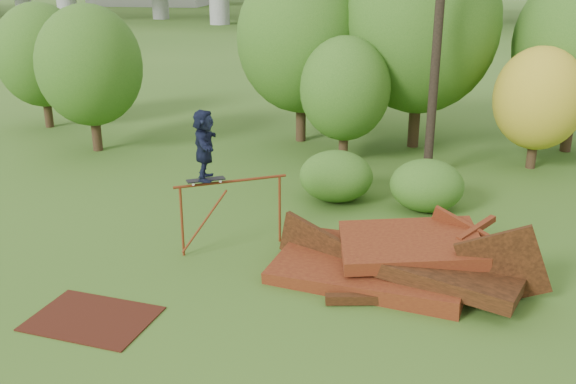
# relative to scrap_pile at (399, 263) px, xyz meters

# --- Properties ---
(ground) EXTENTS (240.00, 240.00, 0.00)m
(ground) POSITION_rel_scrap_pile_xyz_m (-1.69, -1.39, -0.36)
(ground) COLOR #2D5116
(ground) RESTS_ON ground
(scrap_pile) EXTENTS (5.84, 3.45, 1.95)m
(scrap_pile) POSITION_rel_scrap_pile_xyz_m (0.00, 0.00, 0.00)
(scrap_pile) COLOR #49180D
(scrap_pile) RESTS_ON ground
(grind_rail) EXTENTS (2.34, 1.34, 1.70)m
(grind_rail) POSITION_rel_scrap_pile_xyz_m (-3.86, 0.93, 0.86)
(grind_rail) COLOR maroon
(grind_rail) RESTS_ON ground
(skateboard) EXTENTS (0.86, 0.62, 0.09)m
(skateboard) POSITION_rel_scrap_pile_xyz_m (-4.37, 0.65, 1.41)
(skateboard) COLOR black
(skateboard) RESTS_ON grind_rail
(skater) EXTENTS (0.79, 1.54, 1.59)m
(skater) POSITION_rel_scrap_pile_xyz_m (-4.37, 0.65, 2.22)
(skater) COLOR black
(skater) RESTS_ON skateboard
(flat_plate) EXTENTS (2.48, 1.94, 0.03)m
(flat_plate) POSITION_rel_scrap_pile_xyz_m (-5.71, -2.64, -0.35)
(flat_plate) COLOR #39150C
(flat_plate) RESTS_ON ground
(tree_0) EXTENTS (3.63, 3.63, 5.12)m
(tree_0) POSITION_rel_scrap_pile_xyz_m (-10.71, 8.36, 2.66)
(tree_0) COLOR black
(tree_0) RESTS_ON ground
(tree_1) EXTENTS (4.67, 4.67, 6.50)m
(tree_1) POSITION_rel_scrap_pile_xyz_m (-3.69, 10.88, 3.44)
(tree_1) COLOR black
(tree_1) RESTS_ON ground
(tree_2) EXTENTS (2.98, 2.98, 4.20)m
(tree_2) POSITION_rel_scrap_pile_xyz_m (-1.88, 8.41, 2.11)
(tree_2) COLOR black
(tree_2) RESTS_ON ground
(tree_3) EXTENTS (5.44, 5.44, 7.54)m
(tree_3) POSITION_rel_scrap_pile_xyz_m (0.50, 10.74, 4.05)
(tree_3) COLOR black
(tree_3) RESTS_ON ground
(tree_4) EXTENTS (2.87, 2.87, 3.96)m
(tree_4) POSITION_rel_scrap_pile_xyz_m (4.27, 8.68, 1.94)
(tree_4) COLOR black
(tree_4) RESTS_ON ground
(tree_6) EXTENTS (3.56, 3.56, 4.98)m
(tree_6) POSITION_rel_scrap_pile_xyz_m (-14.21, 11.36, 2.56)
(tree_6) COLOR black
(tree_6) RESTS_ON ground
(shrub_left) EXTENTS (2.07, 1.91, 1.43)m
(shrub_left) POSITION_rel_scrap_pile_xyz_m (-1.77, 4.59, 0.35)
(shrub_left) COLOR #1F4813
(shrub_left) RESTS_ON ground
(shrub_right) EXTENTS (1.99, 1.83, 1.41)m
(shrub_right) POSITION_rel_scrap_pile_xyz_m (0.71, 4.21, 0.34)
(shrub_right) COLOR #1F4813
(shrub_right) RESTS_ON ground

